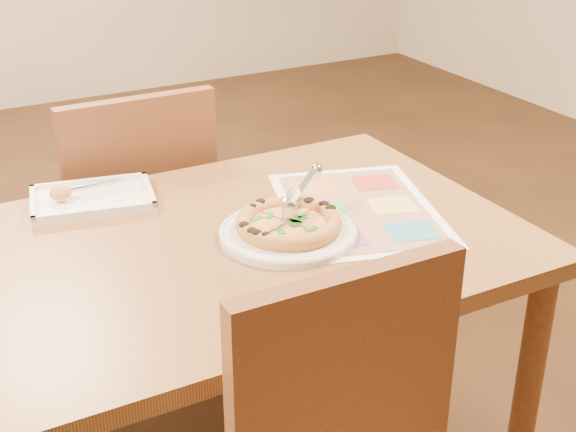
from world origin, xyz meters
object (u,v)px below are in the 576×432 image
plate (288,234)px  pizza (289,224)px  appetizer_tray (90,201)px  dining_table (221,277)px  chair_far (134,204)px  menu (359,209)px  pizza_cutter (301,193)px

plate → pizza: size_ratio=1.29×
appetizer_tray → dining_table: bearing=-59.5°
plate → pizza: 0.02m
dining_table → chair_far: (-0.00, 0.60, -0.07)m
plate → pizza: pizza is taller
plate → menu: 0.21m
dining_table → appetizer_tray: bearing=120.5°
chair_far → appetizer_tray: (-0.19, -0.28, 0.16)m
dining_table → menu: bearing=-0.7°
chair_far → pizza_cutter: size_ratio=3.39×
menu → appetizer_tray: bearing=149.0°
chair_far → pizza: (0.15, -0.64, 0.18)m
chair_far → plate: size_ratio=1.58×
plate → appetizer_tray: appetizer_tray is taller
pizza_cutter → appetizer_tray: (-0.37, 0.35, -0.08)m
pizza → menu: size_ratio=0.48×
chair_far → pizza: 0.68m
chair_far → menu: (0.35, -0.61, 0.16)m
plate → pizza_cutter: bearing=26.2°
menu → pizza: bearing=-169.9°
dining_table → appetizer_tray: 0.38m
dining_table → plate: bearing=-18.7°
pizza → menu: pizza is taller
menu → dining_table: bearing=179.3°
dining_table → menu: (0.35, -0.00, 0.09)m
dining_table → pizza_cutter: bearing=-8.4°
pizza_cutter → chair_far: bearing=74.0°
menu → chair_far: bearing=120.0°
chair_far → plate: (0.14, -0.65, 0.16)m
plate → appetizer_tray: 0.49m
dining_table → chair_far: size_ratio=2.77×
plate → appetizer_tray: (-0.33, 0.37, 0.00)m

